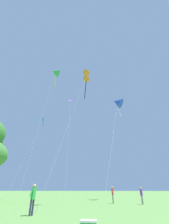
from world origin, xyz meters
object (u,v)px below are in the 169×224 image
at_px(person_in_red_shirt, 33,196).
at_px(person_in_blue_jacket, 141,194).
at_px(kite_green_small, 55,72).
at_px(person_foreground_watcher, 113,193).
at_px(kite_purple_streamer, 70,105).
at_px(kite_orange_box, 86,77).
at_px(kite_teal_box, 43,120).
at_px(kite_blue_delta, 117,102).

bearing_deg(person_in_red_shirt, person_in_blue_jacket, 47.14).
xyz_separation_m(kite_green_small, person_foreground_watcher, (11.28, -7.56, -25.54)).
bearing_deg(person_foreground_watcher, kite_purple_streamer, 122.21).
relative_size(kite_orange_box, kite_green_small, 0.61).
height_order(kite_green_small, person_in_blue_jacket, kite_green_small).
bearing_deg(kite_teal_box, kite_green_small, -61.86).
distance_m(kite_blue_delta, person_in_blue_jacket, 17.57).
height_order(kite_blue_delta, person_in_blue_jacket, kite_blue_delta).
distance_m(kite_orange_box, kite_green_small, 17.45).
bearing_deg(kite_purple_streamer, kite_teal_box, 142.45).
distance_m(kite_teal_box, kite_green_small, 16.91).
distance_m(person_foreground_watcher, person_in_red_shirt, 11.49).
bearing_deg(kite_orange_box, person_in_red_shirt, -111.59).
xyz_separation_m(kite_purple_streamer, person_in_blue_jacket, (11.71, -14.63, -19.79)).
xyz_separation_m(kite_teal_box, kite_blue_delta, (21.13, -14.87, -3.53)).
height_order(kite_orange_box, person_foreground_watcher, kite_orange_box).
height_order(kite_teal_box, person_in_red_shirt, kite_teal_box).
relative_size(kite_orange_box, person_foreground_watcher, 9.51).
bearing_deg(kite_blue_delta, person_in_blue_jacket, -85.05).
height_order(kite_orange_box, person_in_red_shirt, kite_orange_box).
distance_m(kite_blue_delta, kite_orange_box, 11.10).
xyz_separation_m(kite_purple_streamer, person_in_red_shirt, (3.19, -23.81, -19.75)).
height_order(person_foreground_watcher, person_in_blue_jacket, person_foreground_watcher).
distance_m(kite_green_small, person_foreground_watcher, 28.93).
relative_size(kite_purple_streamer, person_foreground_watcher, 12.89).
bearing_deg(kite_blue_delta, person_foreground_watcher, -110.39).
bearing_deg(kite_purple_streamer, kite_green_small, -113.37).
distance_m(kite_purple_streamer, person_in_blue_jacket, 27.26).
bearing_deg(person_foreground_watcher, person_in_blue_jacket, -16.92).
bearing_deg(person_in_red_shirt, kite_purple_streamer, 97.63).
bearing_deg(kite_blue_delta, kite_purple_streamer, 147.20).
xyz_separation_m(kite_blue_delta, person_foreground_watcher, (-2.44, -6.56, -15.82)).
relative_size(kite_purple_streamer, kite_blue_delta, 1.27).
relative_size(kite_teal_box, person_in_blue_jacket, 12.57).
bearing_deg(kite_orange_box, person_foreground_watcher, 50.02).
distance_m(kite_green_small, person_in_red_shirt, 31.62).
relative_size(kite_teal_box, person_foreground_watcher, 11.95).
xyz_separation_m(kite_blue_delta, kite_green_small, (-13.71, 1.00, 9.73)).
distance_m(kite_purple_streamer, kite_green_small, 8.85).
height_order(kite_purple_streamer, kite_green_small, kite_green_small).
distance_m(person_foreground_watcher, person_in_blue_jacket, 3.23).
bearing_deg(kite_green_small, kite_purple_streamer, 66.63).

